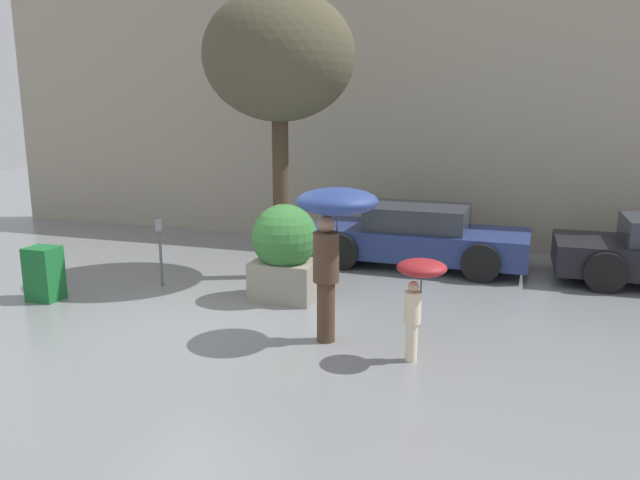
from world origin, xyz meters
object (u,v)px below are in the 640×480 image
at_px(street_tree, 279,58).
at_px(person_adult, 334,221).
at_px(person_child, 419,283).
at_px(newspaper_box, 44,274).
at_px(planter_box, 285,250).
at_px(parking_meter, 160,238).
at_px(parked_car_near, 417,237).

bearing_deg(street_tree, person_adult, -56.16).
relative_size(person_child, street_tree, 0.26).
height_order(street_tree, newspaper_box, street_tree).
height_order(planter_box, newspaper_box, planter_box).
distance_m(person_adult, parking_meter, 4.08).
bearing_deg(parked_car_near, street_tree, 127.40).
xyz_separation_m(planter_box, person_child, (2.52, -1.90, 0.20)).
height_order(parked_car_near, street_tree, street_tree).
relative_size(parked_car_near, parking_meter, 3.60).
relative_size(person_adult, parking_meter, 1.75).
height_order(person_child, parked_car_near, person_child).
bearing_deg(newspaper_box, planter_box, 18.67).
distance_m(planter_box, parked_car_near, 3.40).
relative_size(planter_box, street_tree, 0.31).
height_order(planter_box, street_tree, street_tree).
relative_size(street_tree, newspaper_box, 5.74).
height_order(person_adult, parked_car_near, person_adult).
xyz_separation_m(person_child, parking_meter, (-4.91, 1.94, -0.16)).
height_order(person_adult, street_tree, street_tree).
xyz_separation_m(person_child, parked_car_near, (-0.81, 4.82, -0.46)).
xyz_separation_m(person_adult, street_tree, (-1.86, 2.78, 2.30)).
distance_m(street_tree, parking_meter, 3.81).
xyz_separation_m(street_tree, parking_meter, (-1.83, -1.23, -3.11)).
relative_size(person_adult, newspaper_box, 2.35).
bearing_deg(newspaper_box, person_child, -5.60).
bearing_deg(planter_box, person_adult, -49.14).
height_order(street_tree, parking_meter, street_tree).
bearing_deg(parking_meter, person_adult, -22.74).
xyz_separation_m(parked_car_near, parking_meter, (-4.10, -2.89, 0.29)).
height_order(planter_box, person_adult, person_adult).
relative_size(planter_box, newspaper_box, 1.78).
xyz_separation_m(parked_car_near, street_tree, (-2.28, -1.65, 3.40)).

